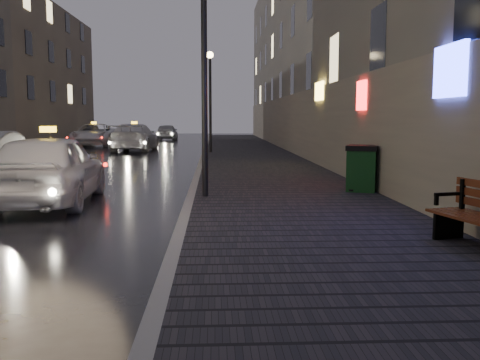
{
  "coord_description": "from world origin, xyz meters",
  "views": [
    {
      "loc": [
        2.09,
        -6.57,
        2.02
      ],
      "look_at": [
        2.55,
        3.29,
        0.85
      ],
      "focal_mm": 40.0,
      "sensor_mm": 36.0,
      "label": 1
    }
  ],
  "objects_px": {
    "car_far": "(167,132)",
    "taxi_far": "(94,135)",
    "lamp_far": "(210,89)",
    "trash_bin": "(362,168)",
    "taxi_near": "(50,168)",
    "taxi_mid": "(135,137)",
    "lamp_near": "(204,53)"
  },
  "relations": [
    {
      "from": "car_far",
      "to": "taxi_far",
      "type": "bearing_deg",
      "value": 65.55
    },
    {
      "from": "lamp_far",
      "to": "car_far",
      "type": "distance_m",
      "value": 18.94
    },
    {
      "from": "trash_bin",
      "to": "taxi_far",
      "type": "relative_size",
      "value": 0.21
    },
    {
      "from": "taxi_near",
      "to": "taxi_mid",
      "type": "distance_m",
      "value": 19.81
    },
    {
      "from": "car_far",
      "to": "taxi_near",
      "type": "bearing_deg",
      "value": 91.13
    },
    {
      "from": "car_far",
      "to": "taxi_mid",
      "type": "bearing_deg",
      "value": 88.09
    },
    {
      "from": "lamp_far",
      "to": "taxi_mid",
      "type": "xyz_separation_m",
      "value": [
        -4.57,
        3.72,
        -2.68
      ]
    },
    {
      "from": "trash_bin",
      "to": "lamp_far",
      "type": "bearing_deg",
      "value": 126.45
    },
    {
      "from": "taxi_near",
      "to": "taxi_far",
      "type": "xyz_separation_m",
      "value": [
        -4.59,
        25.28,
        -0.05
      ]
    },
    {
      "from": "lamp_far",
      "to": "taxi_far",
      "type": "relative_size",
      "value": 0.94
    },
    {
      "from": "taxi_mid",
      "to": "taxi_far",
      "type": "xyz_separation_m",
      "value": [
        -3.62,
        5.49,
        -0.03
      ]
    },
    {
      "from": "taxi_near",
      "to": "lamp_far",
      "type": "bearing_deg",
      "value": -105.33
    },
    {
      "from": "taxi_mid",
      "to": "car_far",
      "type": "relative_size",
      "value": 1.34
    },
    {
      "from": "trash_bin",
      "to": "taxi_near",
      "type": "distance_m",
      "value": 7.58
    },
    {
      "from": "lamp_far",
      "to": "taxi_far",
      "type": "xyz_separation_m",
      "value": [
        -8.19,
        9.21,
        -2.71
      ]
    },
    {
      "from": "taxi_far",
      "to": "car_far",
      "type": "height_order",
      "value": "taxi_far"
    },
    {
      "from": "lamp_near",
      "to": "lamp_far",
      "type": "xyz_separation_m",
      "value": [
        0.0,
        16.0,
        0.0
      ]
    },
    {
      "from": "lamp_near",
      "to": "car_far",
      "type": "relative_size",
      "value": 1.27
    },
    {
      "from": "taxi_mid",
      "to": "car_far",
      "type": "height_order",
      "value": "taxi_mid"
    },
    {
      "from": "lamp_near",
      "to": "taxi_far",
      "type": "distance_m",
      "value": 26.65
    },
    {
      "from": "lamp_near",
      "to": "lamp_far",
      "type": "bearing_deg",
      "value": 90.0
    },
    {
      "from": "lamp_near",
      "to": "taxi_mid",
      "type": "xyz_separation_m",
      "value": [
        -4.57,
        19.72,
        -2.68
      ]
    },
    {
      "from": "lamp_near",
      "to": "taxi_mid",
      "type": "height_order",
      "value": "lamp_near"
    },
    {
      "from": "lamp_near",
      "to": "lamp_far",
      "type": "distance_m",
      "value": 16.0
    },
    {
      "from": "lamp_far",
      "to": "taxi_mid",
      "type": "height_order",
      "value": "lamp_far"
    },
    {
      "from": "lamp_far",
      "to": "lamp_near",
      "type": "bearing_deg",
      "value": -90.0
    },
    {
      "from": "lamp_far",
      "to": "taxi_near",
      "type": "height_order",
      "value": "lamp_far"
    },
    {
      "from": "lamp_near",
      "to": "trash_bin",
      "type": "relative_size",
      "value": 4.55
    },
    {
      "from": "taxi_near",
      "to": "taxi_mid",
      "type": "xyz_separation_m",
      "value": [
        -0.98,
        19.78,
        -0.02
      ]
    },
    {
      "from": "lamp_near",
      "to": "taxi_near",
      "type": "bearing_deg",
      "value": -178.97
    },
    {
      "from": "lamp_near",
      "to": "taxi_far",
      "type": "bearing_deg",
      "value": 107.99
    },
    {
      "from": "taxi_mid",
      "to": "lamp_near",
      "type": "bearing_deg",
      "value": 105.63
    }
  ]
}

